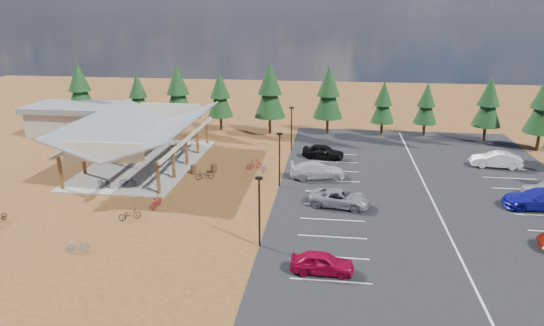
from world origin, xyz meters
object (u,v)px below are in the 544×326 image
object	(u,v)px
bike_4	(128,182)
car_7	(539,199)
bike_1	(125,161)
bike_0	(104,182)
car_4	(323,152)
trash_bin_1	(214,168)
bike_11	(157,201)
bike_pavilion	(142,129)
bike_2	(131,153)
car_2	(339,198)
bike_14	(264,168)
bike_8	(0,218)
bike_16	(205,175)
car_9	(496,160)
lamp_post_0	(259,207)
bike_5	(166,161)
bike_12	(130,214)
car_3	(317,170)
bike_6	(172,159)
bike_15	(254,164)
outbuilding	(73,119)
trash_bin_0	(194,169)
bike_13	(77,245)
bike_3	(146,141)
lamp_post_1	(280,156)
bike_7	(178,146)
car_0	(322,262)

from	to	relation	value
bike_4	car_7	distance (m)	35.72
bike_1	bike_0	bearing A→B (deg)	-162.59
car_4	trash_bin_1	bearing A→B (deg)	131.84
bike_11	bike_pavilion	bearing A→B (deg)	120.25
bike_1	bike_2	bearing A→B (deg)	24.28
car_2	car_7	distance (m)	16.38
bike_4	bike_14	distance (m)	13.22
bike_8	bike_16	size ratio (longest dim) A/B	0.97
bike_11	car_2	size ratio (longest dim) A/B	0.37
car_2	car_9	bearing A→B (deg)	-42.90
lamp_post_0	bike_4	distance (m)	17.28
bike_pavilion	trash_bin_1	xyz separation A→B (m)	(8.02, -2.01, -3.37)
car_9	bike_5	bearing A→B (deg)	-78.33
bike_12	car_9	world-z (taller)	car_9
bike_0	car_3	size ratio (longest dim) A/B	0.29
bike_1	car_7	bearing A→B (deg)	-87.14
car_3	car_7	distance (m)	19.15
bike_6	bike_15	size ratio (longest dim) A/B	0.99
outbuilding	trash_bin_0	distance (m)	24.27
lamp_post_0	bike_2	size ratio (longest dim) A/B	3.31
bike_pavilion	bike_4	world-z (taller)	bike_pavilion
bike_11	car_9	distance (m)	34.45
bike_1	bike_13	bearing A→B (deg)	-154.31
bike_3	bike_2	bearing A→B (deg)	165.60
outbuilding	bike_0	distance (m)	22.51
bike_2	bike_13	size ratio (longest dim) A/B	1.04
bike_3	car_3	world-z (taller)	car_3
outbuilding	car_7	bearing A→B (deg)	-20.02
bike_12	bike_13	xyz separation A→B (m)	(-1.47, -5.39, 0.00)
lamp_post_1	bike_3	size ratio (longest dim) A/B	2.86
lamp_post_0	car_9	xyz separation A→B (m)	(21.63, 20.41, -2.13)
lamp_post_0	bike_16	bearing A→B (deg)	119.65
bike_7	bike_16	xyz separation A→B (m)	(5.56, -9.09, -0.13)
bike_5	car_7	world-z (taller)	car_7
car_4	car_9	world-z (taller)	car_9
bike_1	bike_13	size ratio (longest dim) A/B	1.24
lamp_post_0	bike_12	bearing A→B (deg)	164.14
bike_1	car_0	bearing A→B (deg)	-119.56
trash_bin_1	bike_4	distance (m)	8.54
bike_3	bike_12	size ratio (longest dim) A/B	1.05
bike_0	bike_6	bearing A→B (deg)	-8.48
bike_1	bike_11	xyz separation A→B (m)	(7.13, -9.91, -0.11)
outbuilding	bike_13	distance (m)	34.67
trash_bin_0	bike_12	world-z (taller)	trash_bin_0
lamp_post_1	bike_7	xyz separation A→B (m)	(-12.93, 10.04, -2.36)
car_0	trash_bin_1	bearing A→B (deg)	33.23
bike_4	bike_6	xyz separation A→B (m)	(1.83, 7.13, 0.02)
bike_15	lamp_post_0	bearing A→B (deg)	157.91
lamp_post_0	bike_11	xyz separation A→B (m)	(-9.52, 5.70, -2.42)
bike_pavilion	bike_6	xyz separation A→B (m)	(2.93, 0.10, -3.27)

